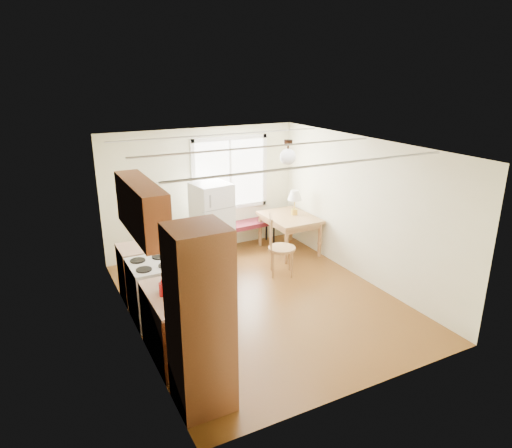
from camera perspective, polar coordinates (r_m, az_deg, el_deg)
room_shell at (r=7.03m, az=0.61°, el=-0.40°), size 4.60×5.60×2.62m
kitchen_run at (r=6.05m, az=-11.15°, el=-8.26°), size 0.65×3.40×2.20m
window_unit at (r=9.34m, az=-3.24°, el=6.33°), size 1.64×0.05×1.51m
pendant_light at (r=7.45m, az=4.00°, el=8.51°), size 0.26×0.26×0.40m
refrigerator at (r=8.67m, az=-5.49°, el=0.03°), size 0.73×0.73×1.57m
bench at (r=9.54m, az=-0.80°, el=-0.08°), size 1.19×0.50×0.54m
dining_table at (r=9.24m, az=4.19°, el=0.40°), size 0.91×1.22×0.76m
chair at (r=8.16m, az=2.52°, el=-2.16°), size 0.55×0.55×1.12m
table_lamp at (r=9.21m, az=4.86°, el=3.37°), size 0.29×0.29×0.50m
coffee_maker at (r=5.83m, az=-10.87°, el=-7.25°), size 0.19×0.24×0.35m
kettle at (r=5.79m, az=-11.48°, el=-7.91°), size 0.12×0.12×0.22m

